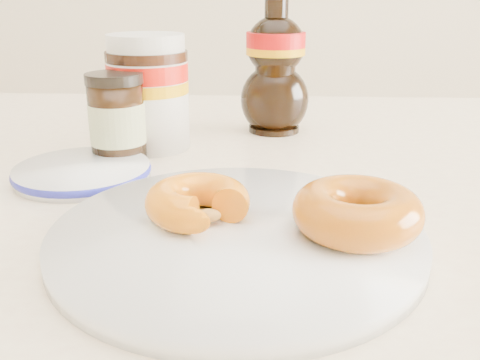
# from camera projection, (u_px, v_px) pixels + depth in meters

# --- Properties ---
(dining_table) EXTENTS (1.40, 0.90, 0.75)m
(dining_table) POSITION_uv_depth(u_px,v_px,m) (234.00, 249.00, 0.59)
(dining_table) COLOR #FFEDC2
(dining_table) RESTS_ON ground
(plate) EXTENTS (0.29, 0.29, 0.01)m
(plate) POSITION_uv_depth(u_px,v_px,m) (236.00, 235.00, 0.41)
(plate) COLOR white
(plate) RESTS_ON dining_table
(donut_bitten) EXTENTS (0.10, 0.10, 0.03)m
(donut_bitten) POSITION_uv_depth(u_px,v_px,m) (198.00, 202.00, 0.42)
(donut_bitten) COLOR orange
(donut_bitten) RESTS_ON plate
(donut_whole) EXTENTS (0.13, 0.13, 0.03)m
(donut_whole) POSITION_uv_depth(u_px,v_px,m) (357.00, 211.00, 0.40)
(donut_whole) COLOR #A54B0A
(donut_whole) RESTS_ON plate
(nutella_jar) EXTENTS (0.10, 0.10, 0.14)m
(nutella_jar) POSITION_uv_depth(u_px,v_px,m) (148.00, 88.00, 0.64)
(nutella_jar) COLOR white
(nutella_jar) RESTS_ON dining_table
(syrup_bottle) EXTENTS (0.10, 0.08, 0.18)m
(syrup_bottle) POSITION_uv_depth(u_px,v_px,m) (275.00, 65.00, 0.71)
(syrup_bottle) COLOR black
(syrup_bottle) RESTS_ON dining_table
(dark_jar) EXTENTS (0.06, 0.06, 0.10)m
(dark_jar) POSITION_uv_depth(u_px,v_px,m) (117.00, 119.00, 0.60)
(dark_jar) COLOR black
(dark_jar) RESTS_ON dining_table
(blue_rim_saucer) EXTENTS (0.14, 0.14, 0.01)m
(blue_rim_saucer) POSITION_uv_depth(u_px,v_px,m) (83.00, 171.00, 0.56)
(blue_rim_saucer) COLOR white
(blue_rim_saucer) RESTS_ON dining_table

